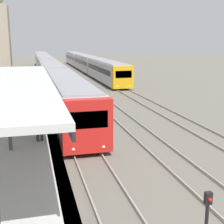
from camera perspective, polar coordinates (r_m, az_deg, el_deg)
name	(u,v)px	position (r m, az deg, el deg)	size (l,w,h in m)	color
platform_canopy	(7,84)	(14.87, -18.65, 4.90)	(4.00, 16.21, 3.26)	beige
person_on_platform	(39,123)	(16.19, -13.21, -1.90)	(0.40, 0.40, 1.66)	#2D2D33
train_near	(48,68)	(49.43, -11.58, 7.86)	(2.61, 68.63, 3.17)	red
train_far	(87,63)	(61.63, -4.64, 8.99)	(2.59, 50.13, 3.08)	gold
signal_post_near	(207,216)	(9.51, 16.98, -17.67)	(0.20, 0.21, 1.87)	black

